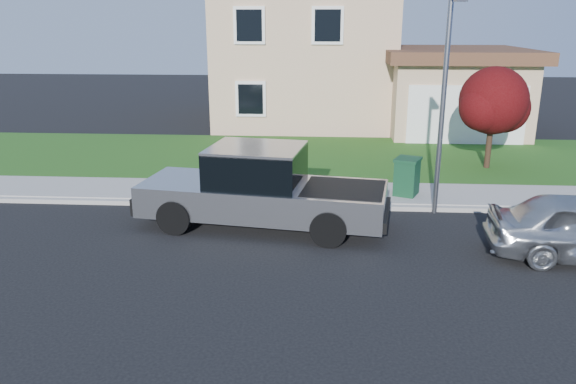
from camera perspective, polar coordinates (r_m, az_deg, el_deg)
The scene contains 10 objects.
ground at distance 12.35m, azimuth -0.93°, elevation -5.92°, with size 80.00×80.00×0.00m, color black.
curb at distance 15.01m, azimuth 3.77°, elevation -1.46°, with size 40.00×0.20×0.12m, color gray.
sidewalk at distance 16.05m, azimuth 3.78°, elevation -0.16°, with size 40.00×2.00×0.15m, color gray.
lawn at distance 20.40m, azimuth 3.80°, elevation 3.52°, with size 40.00×7.00×0.10m, color #244F16.
house at distance 27.76m, azimuth 4.63°, elevation 13.64°, with size 14.00×11.30×6.85m.
pickup_truck at distance 13.49m, azimuth -2.67°, elevation 0.24°, with size 6.24×2.89×1.97m.
woman at distance 14.80m, azimuth -3.49°, elevation 1.53°, with size 0.69×0.55×1.82m.
ornamental_tree at distance 19.53m, azimuth 20.22°, elevation 8.41°, with size 2.42×2.18×3.32m.
trash_bin at distance 15.90m, azimuth 11.99°, elevation 1.59°, with size 0.87×0.92×1.04m.
street_lamp at distance 14.43m, azimuth 15.63°, elevation 9.59°, with size 0.32×0.71×5.43m.
Camera 1 is at (0.94, -11.33, 4.84)m, focal length 35.00 mm.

